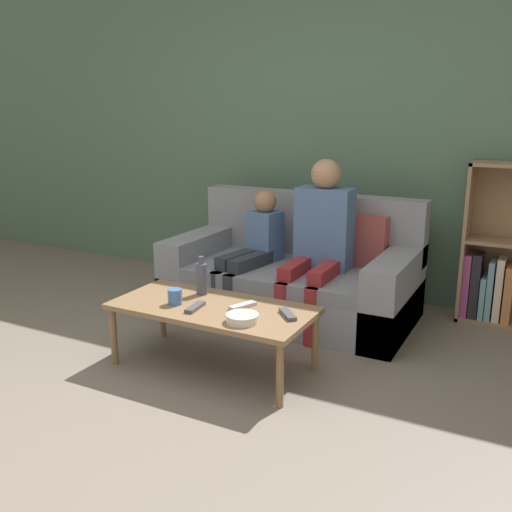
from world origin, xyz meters
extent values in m
plane|color=#70665B|center=(0.00, 0.00, 0.00)|extent=(22.00, 22.00, 0.00)
cube|color=#4C6B56|center=(0.00, 2.53, 1.30)|extent=(12.00, 0.06, 2.60)
cube|color=gray|center=(0.06, 1.80, 0.14)|extent=(1.74, 0.92, 0.28)
cube|color=slate|center=(0.06, 1.71, 0.33)|extent=(1.30, 0.74, 0.10)
cube|color=gray|center=(0.06, 2.17, 0.62)|extent=(1.74, 0.18, 0.47)
cube|color=gray|center=(-0.70, 1.80, 0.27)|extent=(0.22, 0.92, 0.54)
cube|color=gray|center=(0.82, 1.80, 0.27)|extent=(0.22, 0.92, 0.54)
cube|color=#93423D|center=(0.51, 2.02, 0.56)|extent=(0.36, 0.12, 0.36)
cube|color=#8E7051|center=(1.17, 2.35, 0.56)|extent=(0.02, 0.28, 1.12)
cube|color=#8E7051|center=(1.47, 2.35, 0.01)|extent=(0.62, 0.28, 0.02)
cube|color=#8E7051|center=(1.47, 2.35, 0.58)|extent=(0.58, 0.28, 0.02)
cube|color=#993D84|center=(1.21, 2.33, 0.25)|extent=(0.05, 0.17, 0.46)
cube|color=#232328|center=(1.27, 2.33, 0.26)|extent=(0.06, 0.17, 0.46)
cube|color=#6699A8|center=(1.32, 2.34, 0.18)|extent=(0.04, 0.21, 0.30)
cube|color=#6699A8|center=(1.37, 2.33, 0.24)|extent=(0.04, 0.19, 0.42)
cube|color=beige|center=(1.42, 2.33, 0.25)|extent=(0.05, 0.17, 0.45)
cube|color=#B77542|center=(1.48, 2.34, 0.23)|extent=(0.05, 0.21, 0.40)
cylinder|color=brown|center=(-0.52, 0.56, 0.18)|extent=(0.04, 0.04, 0.35)
cylinder|color=brown|center=(0.57, 0.56, 0.18)|extent=(0.04, 0.04, 0.35)
cylinder|color=brown|center=(-0.52, 1.03, 0.18)|extent=(0.04, 0.04, 0.35)
cylinder|color=brown|center=(0.57, 1.03, 0.18)|extent=(0.04, 0.04, 0.35)
cube|color=brown|center=(0.03, 0.80, 0.37)|extent=(1.16, 0.55, 0.03)
cylinder|color=maroon|center=(0.20, 1.35, 0.19)|extent=(0.09, 0.09, 0.38)
cylinder|color=maroon|center=(0.41, 1.35, 0.19)|extent=(0.09, 0.09, 0.38)
cube|color=maroon|center=(0.20, 1.59, 0.43)|extent=(0.10, 0.41, 0.09)
cube|color=maroon|center=(0.40, 1.59, 0.43)|extent=(0.10, 0.41, 0.09)
cube|color=#476693|center=(0.30, 1.84, 0.66)|extent=(0.38, 0.20, 0.57)
sphere|color=#A87A5B|center=(0.30, 1.84, 1.04)|extent=(0.21, 0.21, 0.21)
cylinder|color=#282D38|center=(-0.31, 1.38, 0.19)|extent=(0.10, 0.10, 0.38)
cylinder|color=#282D38|center=(-0.19, 1.36, 0.19)|extent=(0.10, 0.10, 0.38)
cube|color=#282D38|center=(-0.27, 1.61, 0.43)|extent=(0.17, 0.42, 0.09)
cube|color=#282D38|center=(-0.15, 1.59, 0.43)|extent=(0.17, 0.42, 0.09)
cube|color=#476693|center=(-0.17, 1.84, 0.56)|extent=(0.24, 0.23, 0.36)
sphere|color=#936B4C|center=(-0.17, 1.84, 0.82)|extent=(0.17, 0.17, 0.17)
cylinder|color=#3D70B2|center=(-0.18, 0.72, 0.43)|extent=(0.08, 0.08, 0.09)
cube|color=#B7B7BC|center=(0.19, 0.85, 0.39)|extent=(0.11, 0.18, 0.02)
cube|color=#47474C|center=(0.48, 0.84, 0.39)|extent=(0.15, 0.16, 0.02)
cube|color=#47474C|center=(-0.03, 0.70, 0.39)|extent=(0.07, 0.17, 0.02)
cylinder|color=beige|center=(0.30, 0.65, 0.40)|extent=(0.17, 0.17, 0.05)
cylinder|color=#424756|center=(-0.14, 0.94, 0.48)|extent=(0.07, 0.07, 0.19)
cylinder|color=#424756|center=(-0.14, 0.94, 0.59)|extent=(0.03, 0.03, 0.05)
camera|label=1|loc=(1.68, -1.81, 1.49)|focal=40.00mm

